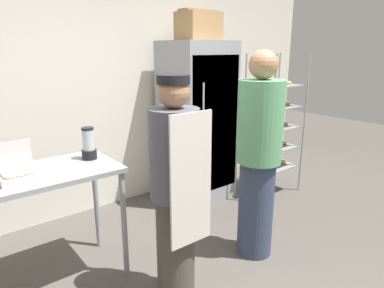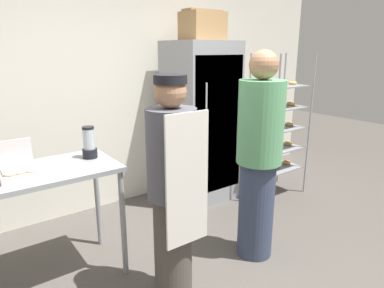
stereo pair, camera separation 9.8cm
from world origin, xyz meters
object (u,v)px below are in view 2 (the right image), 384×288
object	(u,v)px
baking_rack	(279,128)
blender_pitcher	(89,144)
person_customer	(259,157)
refrigerator	(201,123)
donut_box	(18,171)
cardboard_storage_box	(203,26)
person_baker	(173,189)

from	to	relation	value
baking_rack	blender_pitcher	distance (m)	2.36
person_customer	refrigerator	bearing A→B (deg)	73.30
refrigerator	donut_box	xyz separation A→B (m)	(-2.08, -0.66, 0.04)
cardboard_storage_box	person_baker	world-z (taller)	cardboard_storage_box
baking_rack	refrigerator	bearing A→B (deg)	149.79
person_baker	baking_rack	bearing A→B (deg)	21.06
baking_rack	person_baker	xyz separation A→B (m)	(-2.07, -0.80, -0.00)
donut_box	cardboard_storage_box	bearing A→B (deg)	17.11
cardboard_storage_box	person_baker	size ratio (longest dim) A/B	0.27
donut_box	cardboard_storage_box	xyz separation A→B (m)	(2.08, 0.64, 1.04)
blender_pitcher	cardboard_storage_box	xyz separation A→B (m)	(1.53, 0.49, 0.97)
person_baker	donut_box	bearing A→B (deg)	143.73
refrigerator	blender_pitcher	bearing A→B (deg)	-161.51
refrigerator	blender_pitcher	xyz separation A→B (m)	(-1.53, -0.51, 0.11)
blender_pitcher	person_customer	bearing A→B (deg)	-33.47
person_baker	person_customer	world-z (taller)	person_customer
person_baker	person_customer	xyz separation A→B (m)	(0.86, 0.01, 0.06)
donut_box	blender_pitcher	world-z (taller)	blender_pitcher
baking_rack	donut_box	world-z (taller)	baking_rack
baking_rack	person_baker	distance (m)	2.21
baking_rack	person_customer	world-z (taller)	person_customer
cardboard_storage_box	person_customer	distance (m)	1.71
refrigerator	person_baker	distance (m)	1.78
refrigerator	donut_box	size ratio (longest dim) A/B	7.52
cardboard_storage_box	person_customer	world-z (taller)	cardboard_storage_box
refrigerator	person_baker	bearing A→B (deg)	-134.20
refrigerator	person_baker	xyz separation A→B (m)	(-1.24, -1.28, -0.09)
baking_rack	person_customer	xyz separation A→B (m)	(-1.21, -0.79, 0.06)
blender_pitcher	person_customer	xyz separation A→B (m)	(1.15, -0.76, -0.13)
baking_rack	person_baker	world-z (taller)	baking_rack
person_customer	donut_box	bearing A→B (deg)	160.29
refrigerator	baking_rack	size ratio (longest dim) A/B	1.08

